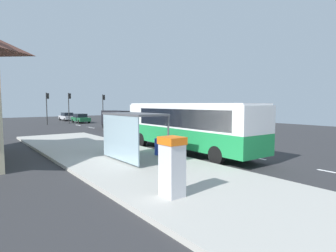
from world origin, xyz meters
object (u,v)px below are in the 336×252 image
object	(u,v)px
sedan_far	(67,116)
bus_shelter	(129,124)
white_van	(117,118)
traffic_light_near_side	(103,104)
sedan_near	(81,118)
recycling_bin_blue	(159,147)
recycling_bin_green	(166,148)
traffic_light_far_side	(47,103)
bus	(187,124)
traffic_light_median	(69,103)
ticket_machine	(172,166)

from	to	relation	value
sedan_far	bus_shelter	bearing A→B (deg)	-102.46
white_van	traffic_light_near_side	bearing A→B (deg)	74.11
sedan_near	sedan_far	distance (m)	7.39
white_van	sedan_near	distance (m)	13.60
sedan_near	recycling_bin_blue	size ratio (longest dim) A/B	4.64
recycling_bin_green	recycling_bin_blue	world-z (taller)	same
recycling_bin_blue	traffic_light_far_side	xyz separation A→B (m)	(1.10, 30.48, 2.56)
sedan_near	bus_shelter	xyz separation A→B (m)	(-8.71, -32.05, 1.31)
traffic_light_near_side	recycling_bin_blue	bearing A→B (deg)	-108.10
bus	recycling_bin_blue	world-z (taller)	bus
traffic_light_near_side	bus_shelter	size ratio (longest dim) A/B	1.18
recycling_bin_blue	recycling_bin_green	bearing A→B (deg)	-90.00
sedan_near	recycling_bin_green	distance (m)	33.01
traffic_light_near_side	sedan_near	bearing A→B (deg)	148.21
bus	recycling_bin_blue	xyz separation A→B (m)	(-2.49, -0.35, -1.19)
traffic_light_median	sedan_near	bearing A→B (deg)	11.47
white_van	ticket_machine	xyz separation A→B (m)	(-10.21, -24.18, -0.17)
sedan_near	traffic_light_median	xyz separation A→B (m)	(-1.90, -0.39, 2.47)
white_van	recycling_bin_blue	bearing A→B (deg)	-109.50
bus	sedan_far	bearing A→B (deg)	84.08
traffic_light_far_side	traffic_light_median	bearing A→B (deg)	12.88
traffic_light_near_side	traffic_light_far_side	xyz separation A→B (m)	(-8.60, 0.80, 0.07)
sedan_far	traffic_light_median	distance (m)	8.38
ticket_machine	traffic_light_median	xyz separation A→B (m)	(8.41, 37.39, 2.09)
traffic_light_near_side	bus_shelter	bearing A→B (deg)	-111.62
bus	recycling_bin_green	bearing A→B (deg)	-157.17
recycling_bin_green	sedan_far	bearing A→B (deg)	80.71
traffic_light_far_side	ticket_machine	bearing A→B (deg)	-97.65
sedan_near	traffic_light_near_side	size ratio (longest dim) A/B	0.93
sedan_far	traffic_light_median	world-z (taller)	traffic_light_median
recycling_bin_green	recycling_bin_blue	size ratio (longest dim) A/B	1.00
recycling_bin_blue	traffic_light_far_side	size ratio (longest dim) A/B	0.20
bus	sedan_near	world-z (taller)	bus
white_van	bus_shelter	xyz separation A→B (m)	(-8.61, -18.46, 0.75)
sedan_far	recycling_bin_green	size ratio (longest dim) A/B	4.64
traffic_light_far_side	sedan_far	bearing A→B (deg)	57.82
traffic_light_far_side	bus	bearing A→B (deg)	-87.36
bus	recycling_bin_blue	size ratio (longest dim) A/B	11.64
ticket_machine	traffic_light_near_side	distance (m)	38.30
bus	recycling_bin_blue	distance (m)	2.78
sedan_near	bus_shelter	size ratio (longest dim) A/B	1.10
ticket_machine	recycling_bin_blue	bearing A→B (deg)	58.04
bus	white_van	size ratio (longest dim) A/B	2.12
white_van	traffic_light_far_side	bearing A→B (deg)	113.14
ticket_machine	recycling_bin_blue	world-z (taller)	ticket_machine
traffic_light_near_side	traffic_light_median	world-z (taller)	traffic_light_median
recycling_bin_blue	ticket_machine	bearing A→B (deg)	-121.96
traffic_light_near_side	traffic_light_far_side	world-z (taller)	traffic_light_far_side
recycling_bin_blue	traffic_light_median	bearing A→B (deg)	81.63
sedan_far	bus_shelter	world-z (taller)	bus_shelter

